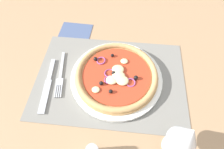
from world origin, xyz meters
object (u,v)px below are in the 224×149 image
object	(u,v)px
knife	(48,85)
pizza	(116,76)
wine_glass	(186,137)
fork	(60,76)
napkin	(75,33)
plate	(116,79)

from	to	relation	value
knife	pizza	bearing A→B (deg)	95.94
pizza	wine_glass	bearing A→B (deg)	131.79
fork	knife	xyz separation A→B (cm)	(3.18, 3.81, 0.03)
napkin	plate	bearing A→B (deg)	131.80
fork	wine_glass	xyz separation A→B (cm)	(-35.59, 18.68, 9.47)
wine_glass	napkin	distance (cm)	53.75
plate	fork	xyz separation A→B (cm)	(18.51, 0.45, -0.39)
fork	knife	size ratio (longest dim) A/B	0.90
wine_glass	pizza	bearing A→B (deg)	-48.21
pizza	knife	xyz separation A→B (cm)	(21.68, 4.25, -2.06)
fork	knife	bearing A→B (deg)	-47.93
plate	pizza	world-z (taller)	pizza
plate	napkin	distance (cm)	27.19
pizza	napkin	distance (cm)	27.30
plate	knife	size ratio (longest dim) A/B	1.48
wine_glass	napkin	bearing A→B (deg)	-48.22
pizza	knife	world-z (taller)	pizza
pizza	plate	bearing A→B (deg)	-130.08
knife	wine_glass	xyz separation A→B (cm)	(-38.77, 14.86, 9.44)
wine_glass	napkin	xyz separation A→B (cm)	(35.20, -39.39, -9.91)
plate	napkin	bearing A→B (deg)	-48.20
napkin	wine_glass	bearing A→B (deg)	131.78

